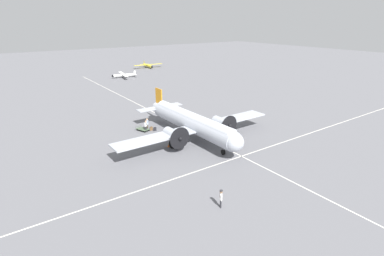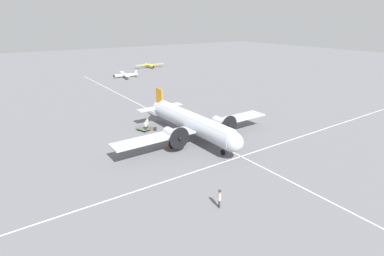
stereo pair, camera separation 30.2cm
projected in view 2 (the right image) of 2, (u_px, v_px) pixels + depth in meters
name	position (u px, v px, depth m)	size (l,w,h in m)	color
ground_plane	(192.00, 139.00, 42.88)	(300.00, 300.00, 0.00)	slate
apron_line_eastwest	(231.00, 160.00, 36.40)	(120.00, 0.16, 0.01)	silver
apron_line_northsouth	(202.00, 136.00, 43.79)	(0.16, 120.00, 0.01)	silver
airliner_main	(194.00, 123.00, 41.74)	(24.50, 20.07, 5.64)	#ADB2BC
crew_foreground	(220.00, 197.00, 26.79)	(0.41, 0.52, 1.76)	#2D2D33
passenger_boarding	(146.00, 125.00, 45.21)	(0.55, 0.37, 1.79)	#2D2D33
ramp_agent	(147.00, 123.00, 45.94)	(0.55, 0.41, 1.85)	#473D2D
suitcase_near_door	(155.00, 129.00, 45.84)	(0.45, 0.18, 0.60)	#232328
suitcase_upright_spare	(151.00, 128.00, 46.04)	(0.48, 0.19, 0.61)	brown
baggage_cart	(143.00, 129.00, 45.87)	(1.72, 2.25, 0.56)	#4C6047
light_aircraft_distant	(150.00, 65.00, 105.91)	(10.53, 7.83, 2.02)	yellow
light_aircraft_taxiing	(125.00, 75.00, 87.92)	(7.22, 9.59, 1.87)	white
traffic_cone	(169.00, 145.00, 40.07)	(0.34, 0.34, 0.45)	orange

